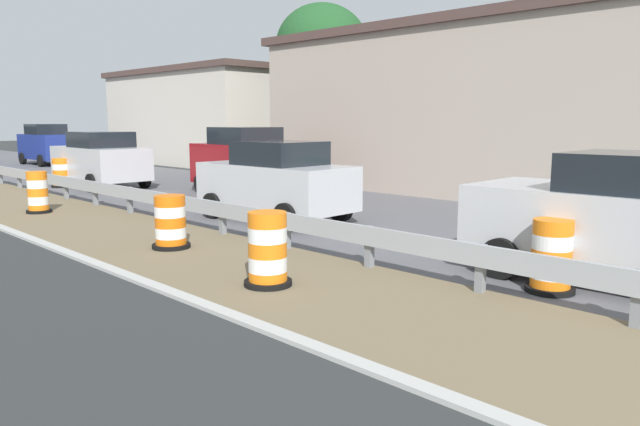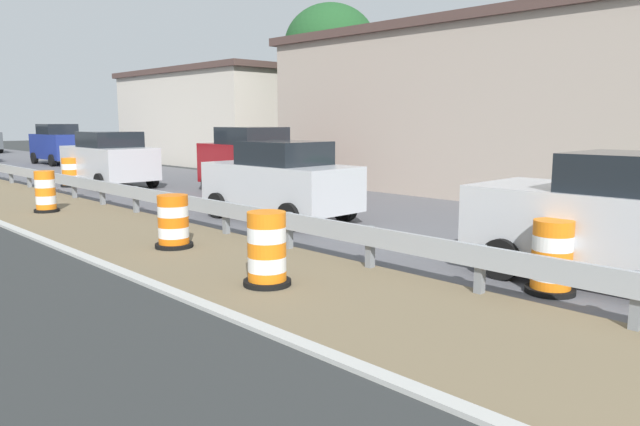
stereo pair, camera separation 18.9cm
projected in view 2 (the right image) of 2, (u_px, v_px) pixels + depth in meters
traffic_barrel_nearest at (552, 261)px, 8.40m from camera, size 0.69×0.69×1.05m
traffic_barrel_close at (267, 252)px, 8.81m from camera, size 0.72×0.72×1.11m
traffic_barrel_mid at (173, 224)px, 11.45m from camera, size 0.73×0.73×1.02m
traffic_barrel_far at (46, 193)px, 15.90m from camera, size 0.64×0.64×1.10m
traffic_barrel_farther at (70, 174)px, 21.98m from camera, size 0.73×0.73×1.06m
car_lead_near_lane at (109, 159)px, 21.98m from camera, size 2.20×4.40×2.02m
car_lead_far_lane at (281, 181)px, 14.56m from camera, size 2.16×4.07×1.93m
car_mid_far_lane at (59, 144)px, 33.13m from camera, size 2.06×4.11×2.23m
car_distant_a at (255, 161)px, 19.73m from camera, size 2.22×4.21×2.21m
car_distant_b at (637, 221)px, 8.63m from camera, size 2.23×4.71×1.96m
roadside_shop_near at (499, 109)px, 21.13m from camera, size 8.29×15.52×5.61m
roadside_shop_far at (232, 117)px, 34.81m from camera, size 8.54×12.54×5.22m
tree_roadside at (330, 47)px, 27.45m from camera, size 4.24×4.24×7.73m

